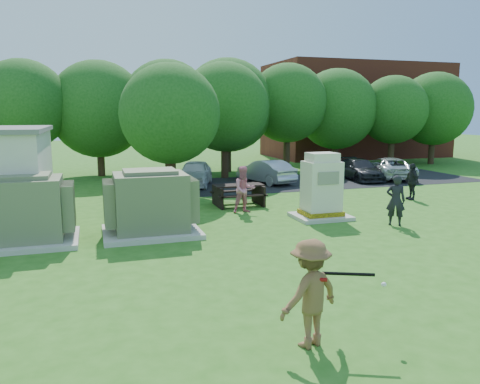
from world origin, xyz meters
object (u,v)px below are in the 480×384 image
object	(u,v)px
person_by_generator	(396,200)
car_silver_b	(388,168)
transformer_right	(151,204)
picnic_table	(238,192)
car_dark	(359,169)
person_walking_right	(412,182)
transformer_left	(23,212)
person_at_picnic	(244,190)
batter	(310,293)
car_white	(195,173)
generator_cabinet	(321,190)
car_silver_a	(266,171)

from	to	relation	value
person_by_generator	car_silver_b	xyz separation A→B (m)	(6.73, 10.09, -0.25)
transformer_right	picnic_table	world-z (taller)	transformer_right
car_silver_b	car_dark	bearing A→B (deg)	12.89
picnic_table	person_walking_right	xyz separation A→B (m)	(7.74, -1.06, 0.26)
transformer_left	car_dark	bearing A→B (deg)	27.88
picnic_table	transformer_left	bearing A→B (deg)	-154.69
person_by_generator	person_at_picnic	world-z (taller)	person_at_picnic
transformer_left	car_dark	distance (m)	18.88
batter	car_white	bearing A→B (deg)	-114.53
picnic_table	person_by_generator	xyz separation A→B (m)	(4.08, -4.98, 0.32)
transformer_left	generator_cabinet	world-z (taller)	generator_cabinet
transformer_left	car_dark	xyz separation A→B (m)	(16.69, 8.83, -0.37)
transformer_left	person_walking_right	world-z (taller)	transformer_left
car_dark	generator_cabinet	bearing A→B (deg)	-124.23
person_at_picnic	generator_cabinet	bearing A→B (deg)	-38.98
person_at_picnic	car_silver_a	world-z (taller)	person_at_picnic
generator_cabinet	person_walking_right	xyz separation A→B (m)	(5.58, 2.17, -0.24)
generator_cabinet	person_at_picnic	distance (m)	2.97
generator_cabinet	picnic_table	size ratio (longest dim) A/B	1.17
generator_cabinet	car_silver_b	xyz separation A→B (m)	(8.64, 8.33, -0.43)
batter	car_dark	size ratio (longest dim) A/B	0.44
generator_cabinet	person_by_generator	world-z (taller)	generator_cabinet
transformer_left	picnic_table	world-z (taller)	transformer_left
batter	person_by_generator	world-z (taller)	batter
person_at_picnic	car_dark	distance (m)	11.30
batter	car_silver_b	bearing A→B (deg)	-146.71
person_walking_right	person_at_picnic	bearing A→B (deg)	-81.53
transformer_right	person_walking_right	bearing A→B (deg)	12.45
person_by_generator	car_white	distance (m)	11.78
transformer_left	generator_cabinet	size ratio (longest dim) A/B	1.25
person_walking_right	car_silver_b	world-z (taller)	person_walking_right
generator_cabinet	car_white	distance (m)	9.47
batter	car_silver_b	xyz separation A→B (m)	(13.24, 16.86, -0.28)
generator_cabinet	person_walking_right	size ratio (longest dim) A/B	1.48
batter	car_silver_b	distance (m)	21.44
generator_cabinet	batter	world-z (taller)	generator_cabinet
transformer_right	person_at_picnic	xyz separation A→B (m)	(3.83, 2.22, -0.07)
car_white	person_walking_right	bearing A→B (deg)	-19.61
person_walking_right	car_dark	size ratio (longest dim) A/B	0.40
transformer_right	person_by_generator	distance (m)	8.22
transformer_right	car_white	xyz separation A→B (m)	(3.44, 9.49, -0.30)
transformer_left	car_silver_a	world-z (taller)	transformer_left
car_silver_a	generator_cabinet	bearing A→B (deg)	65.85
person_by_generator	generator_cabinet	bearing A→B (deg)	-7.21
transformer_right	person_walking_right	distance (m)	12.06
person_by_generator	car_white	size ratio (longest dim) A/B	0.44
transformer_right	car_silver_a	size ratio (longest dim) A/B	0.77
generator_cabinet	person_walking_right	distance (m)	5.99
transformer_left	generator_cabinet	distance (m)	9.91
generator_cabinet	car_silver_a	bearing A→B (deg)	82.42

